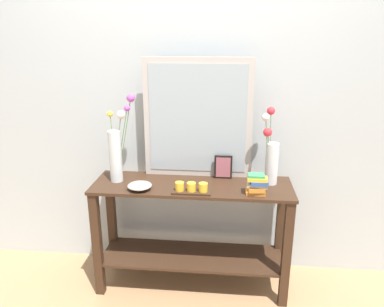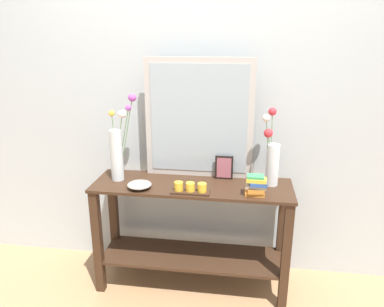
# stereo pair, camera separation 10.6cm
# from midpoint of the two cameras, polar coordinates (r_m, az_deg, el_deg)

# --- Properties ---
(ground_plane) EXTENTS (7.00, 6.00, 0.02)m
(ground_plane) POSITION_cam_midpoint_polar(r_m,az_deg,el_deg) (2.86, 1.12, -19.43)
(ground_plane) COLOR #A87F56
(wall_back) EXTENTS (6.40, 0.08, 2.70)m
(wall_back) POSITION_cam_midpoint_polar(r_m,az_deg,el_deg) (2.62, 2.19, 9.72)
(wall_back) COLOR #B2BCC1
(wall_back) RESTS_ON ground
(console_table) EXTENTS (1.32, 0.40, 0.77)m
(console_table) POSITION_cam_midpoint_polar(r_m,az_deg,el_deg) (2.59, 1.19, -10.82)
(console_table) COLOR #382316
(console_table) RESTS_ON ground
(mirror_leaning) EXTENTS (0.73, 0.03, 0.81)m
(mirror_leaning) POSITION_cam_midpoint_polar(r_m,az_deg,el_deg) (2.50, 2.28, 5.33)
(mirror_leaning) COLOR #B7B2AD
(mirror_leaning) RESTS_ON console_table
(tall_vase_left) EXTENTS (0.18, 0.16, 0.58)m
(tall_vase_left) POSITION_cam_midpoint_polar(r_m,az_deg,el_deg) (2.51, -10.15, 0.86)
(tall_vase_left) COLOR silver
(tall_vase_left) RESTS_ON console_table
(vase_right) EXTENTS (0.13, 0.16, 0.50)m
(vase_right) POSITION_cam_midpoint_polar(r_m,az_deg,el_deg) (2.46, 13.39, -0.55)
(vase_right) COLOR silver
(vase_right) RESTS_ON console_table
(candle_tray) EXTENTS (0.24, 0.09, 0.07)m
(candle_tray) POSITION_cam_midpoint_polar(r_m,az_deg,el_deg) (2.32, 1.04, -5.43)
(candle_tray) COLOR #382316
(candle_tray) RESTS_ON console_table
(picture_frame_small) EXTENTS (0.12, 0.01, 0.16)m
(picture_frame_small) POSITION_cam_midpoint_polar(r_m,az_deg,el_deg) (2.54, 6.14, -2.18)
(picture_frame_small) COLOR black
(picture_frame_small) RESTS_ON console_table
(decorative_bowl) EXTENTS (0.16, 0.16, 0.05)m
(decorative_bowl) POSITION_cam_midpoint_polar(r_m,az_deg,el_deg) (2.40, -6.85, -4.81)
(decorative_bowl) COLOR #9E9389
(decorative_bowl) RESTS_ON console_table
(book_stack) EXTENTS (0.13, 0.10, 0.13)m
(book_stack) POSITION_cam_midpoint_polar(r_m,az_deg,el_deg) (2.32, 11.13, -4.94)
(book_stack) COLOR orange
(book_stack) RESTS_ON console_table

